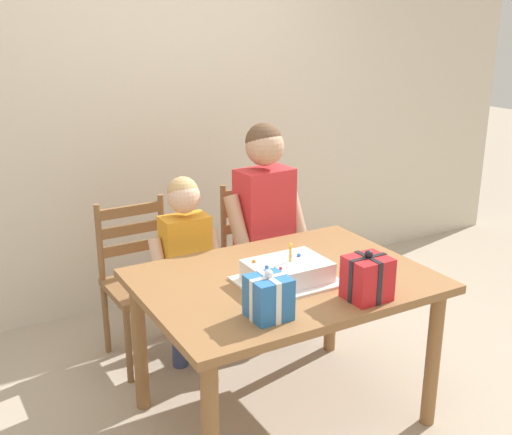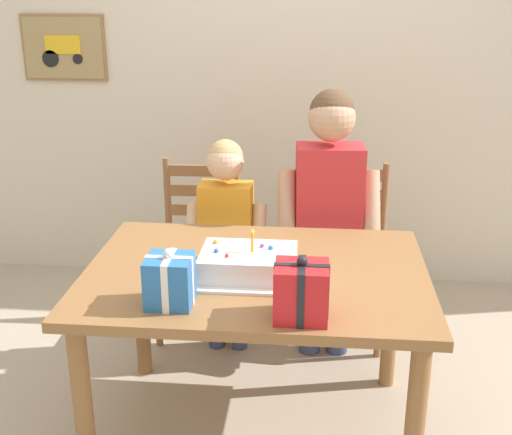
{
  "view_description": "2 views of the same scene",
  "coord_description": "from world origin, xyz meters",
  "px_view_note": "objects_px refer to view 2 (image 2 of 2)",
  "views": [
    {
      "loc": [
        -1.43,
        -2.25,
        1.91
      ],
      "look_at": [
        -0.05,
        0.18,
        1.0
      ],
      "focal_mm": 43.37,
      "sensor_mm": 36.0,
      "label": 1
    },
    {
      "loc": [
        0.22,
        -2.35,
        1.81
      ],
      "look_at": [
        -0.02,
        0.19,
        0.9
      ],
      "focal_mm": 46.45,
      "sensor_mm": 36.0,
      "label": 2
    }
  ],
  "objects_px": {
    "gift_box_beside_cake": "(170,280)",
    "child_younger": "(226,226)",
    "child_older": "(329,200)",
    "birthday_cake": "(249,264)",
    "dining_table": "(256,293)",
    "chair_right": "(345,252)",
    "chair_left": "(199,247)",
    "gift_box_red_large": "(301,291)"
  },
  "relations": [
    {
      "from": "gift_box_red_large",
      "to": "chair_left",
      "type": "relative_size",
      "value": 0.25
    },
    {
      "from": "chair_right",
      "to": "birthday_cake",
      "type": "bearing_deg",
      "value": -113.37
    },
    {
      "from": "chair_right",
      "to": "child_younger",
      "type": "xyz_separation_m",
      "value": [
        -0.6,
        -0.22,
        0.21
      ]
    },
    {
      "from": "dining_table",
      "to": "child_older",
      "type": "height_order",
      "value": "child_older"
    },
    {
      "from": "gift_box_beside_cake",
      "to": "child_older",
      "type": "relative_size",
      "value": 0.16
    },
    {
      "from": "gift_box_red_large",
      "to": "chair_right",
      "type": "distance_m",
      "value": 1.34
    },
    {
      "from": "child_older",
      "to": "child_younger",
      "type": "distance_m",
      "value": 0.52
    },
    {
      "from": "dining_table",
      "to": "birthday_cake",
      "type": "distance_m",
      "value": 0.16
    },
    {
      "from": "birthday_cake",
      "to": "child_younger",
      "type": "bearing_deg",
      "value": 104.28
    },
    {
      "from": "gift_box_red_large",
      "to": "chair_left",
      "type": "distance_m",
      "value": 1.44
    },
    {
      "from": "chair_right",
      "to": "child_older",
      "type": "xyz_separation_m",
      "value": [
        -0.1,
        -0.22,
        0.36
      ]
    },
    {
      "from": "gift_box_beside_cake",
      "to": "child_younger",
      "type": "relative_size",
      "value": 0.19
    },
    {
      "from": "dining_table",
      "to": "birthday_cake",
      "type": "bearing_deg",
      "value": -111.1
    },
    {
      "from": "birthday_cake",
      "to": "child_older",
      "type": "relative_size",
      "value": 0.33
    },
    {
      "from": "gift_box_beside_cake",
      "to": "dining_table",
      "type": "bearing_deg",
      "value": 48.83
    },
    {
      "from": "birthday_cake",
      "to": "chair_right",
      "type": "bearing_deg",
      "value": 66.63
    },
    {
      "from": "chair_left",
      "to": "child_older",
      "type": "bearing_deg",
      "value": -17.99
    },
    {
      "from": "birthday_cake",
      "to": "chair_right",
      "type": "relative_size",
      "value": 0.48
    },
    {
      "from": "gift_box_beside_cake",
      "to": "chair_left",
      "type": "xyz_separation_m",
      "value": [
        -0.12,
        1.21,
        -0.37
      ]
    },
    {
      "from": "chair_right",
      "to": "child_older",
      "type": "relative_size",
      "value": 0.68
    },
    {
      "from": "gift_box_beside_cake",
      "to": "child_younger",
      "type": "xyz_separation_m",
      "value": [
        0.06,
        0.99,
        -0.17
      ]
    },
    {
      "from": "gift_box_beside_cake",
      "to": "child_older",
      "type": "height_order",
      "value": "child_older"
    },
    {
      "from": "gift_box_red_large",
      "to": "gift_box_beside_cake",
      "type": "bearing_deg",
      "value": 172.5
    },
    {
      "from": "child_older",
      "to": "chair_right",
      "type": "bearing_deg",
      "value": 65.0
    },
    {
      "from": "gift_box_red_large",
      "to": "chair_right",
      "type": "relative_size",
      "value": 0.25
    },
    {
      "from": "child_older",
      "to": "child_younger",
      "type": "relative_size",
      "value": 1.22
    },
    {
      "from": "birthday_cake",
      "to": "chair_right",
      "type": "distance_m",
      "value": 1.09
    },
    {
      "from": "birthday_cake",
      "to": "child_younger",
      "type": "height_order",
      "value": "child_younger"
    },
    {
      "from": "gift_box_red_large",
      "to": "child_younger",
      "type": "relative_size",
      "value": 0.2
    },
    {
      "from": "birthday_cake",
      "to": "gift_box_red_large",
      "type": "xyz_separation_m",
      "value": [
        0.21,
        -0.31,
        0.05
      ]
    },
    {
      "from": "child_younger",
      "to": "gift_box_red_large",
      "type": "bearing_deg",
      "value": -69.33
    },
    {
      "from": "gift_box_red_large",
      "to": "chair_right",
      "type": "height_order",
      "value": "gift_box_red_large"
    },
    {
      "from": "gift_box_beside_cake",
      "to": "child_younger",
      "type": "distance_m",
      "value": 1.0
    },
    {
      "from": "dining_table",
      "to": "chair_right",
      "type": "height_order",
      "value": "chair_right"
    },
    {
      "from": "gift_box_beside_cake",
      "to": "chair_right",
      "type": "distance_m",
      "value": 1.42
    },
    {
      "from": "birthday_cake",
      "to": "gift_box_red_large",
      "type": "bearing_deg",
      "value": -56.24
    },
    {
      "from": "chair_left",
      "to": "child_older",
      "type": "distance_m",
      "value": 0.79
    },
    {
      "from": "dining_table",
      "to": "birthday_cake",
      "type": "xyz_separation_m",
      "value": [
        -0.02,
        -0.06,
        0.15
      ]
    },
    {
      "from": "birthday_cake",
      "to": "gift_box_beside_cake",
      "type": "bearing_deg",
      "value": -134.7
    },
    {
      "from": "dining_table",
      "to": "birthday_cake",
      "type": "relative_size",
      "value": 3.03
    },
    {
      "from": "child_older",
      "to": "dining_table",
      "type": "bearing_deg",
      "value": -113.03
    },
    {
      "from": "dining_table",
      "to": "child_younger",
      "type": "height_order",
      "value": "child_younger"
    }
  ]
}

